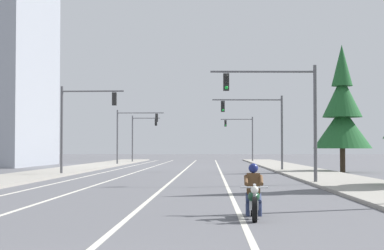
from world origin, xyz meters
The scene contains 14 objects.
lane_stripe_center centered at (0.05, 45.00, 0.00)m, with size 0.16×100.00×0.01m, color beige.
lane_stripe_left centered at (-3.57, 45.00, 0.00)m, with size 0.16×100.00×0.01m, color beige.
lane_stripe_right centered at (3.07, 45.00, 0.00)m, with size 0.16×100.00×0.01m, color beige.
lane_stripe_far_left centered at (-5.99, 45.00, 0.00)m, with size 0.16×100.00×0.01m, color beige.
sidewalk_kerb_right centered at (9.57, 40.00, 0.07)m, with size 4.40×110.00×0.14m, color #9E998E.
sidewalk_kerb_left centered at (-9.57, 40.00, 0.07)m, with size 4.40×110.00×0.14m, color #9E998E.
motorcycle_with_rider centered at (3.40, 8.94, 0.59)m, with size 0.70×2.19×1.46m.
traffic_signal_near_right centered at (6.10, 25.54, 4.14)m, with size 5.53×0.52×6.20m.
traffic_signal_near_left centered at (-6.86, 36.89, 4.07)m, with size 4.45×0.37×6.20m.
traffic_signal_mid_right centered at (6.45, 45.31, 4.15)m, with size 5.80×0.57×6.20m.
traffic_signal_mid_left centered at (-6.66, 64.88, 4.12)m, with size 5.30×0.37×6.20m.
traffic_signal_far_right centered at (6.80, 81.33, 4.07)m, with size 4.43×0.37×6.20m.
traffic_signal_far_left centered at (-6.96, 77.55, 4.02)m, with size 3.74×0.37×6.20m.
conifer_tree_right_verge_far centered at (12.57, 42.90, 4.59)m, with size 4.55×4.55×10.01m.
Camera 1 is at (2.25, -8.51, 1.86)m, focal length 61.38 mm.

